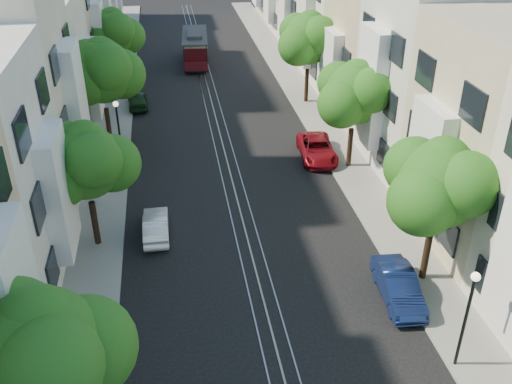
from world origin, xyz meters
name	(u,v)px	position (x,y,z in m)	size (l,w,h in m)	color
ground	(217,123)	(0.00, 28.00, 0.00)	(200.00, 200.00, 0.00)	black
sidewalk_east	(316,116)	(7.25, 28.00, 0.06)	(2.50, 80.00, 0.12)	gray
sidewalk_west	(113,129)	(-7.25, 28.00, 0.06)	(2.50, 80.00, 0.12)	gray
rail_left	(210,124)	(-0.55, 28.00, 0.01)	(0.06, 80.00, 0.02)	gray
rail_slot	(217,123)	(0.00, 28.00, 0.01)	(0.06, 80.00, 0.02)	gray
rail_right	(225,123)	(0.55, 28.00, 0.01)	(0.06, 80.00, 0.02)	gray
lane_line	(217,123)	(0.00, 28.00, 0.00)	(0.08, 80.00, 0.01)	tan
townhouses_east	(385,44)	(11.87, 27.91, 5.18)	(7.75, 72.00, 12.00)	beige
townhouses_west	(29,62)	(-11.87, 27.91, 5.08)	(7.75, 72.00, 11.76)	silver
tree_e_b	(440,186)	(7.26, 8.98, 4.73)	(4.93, 4.08, 6.68)	black
tree_e_c	(356,95)	(7.26, 19.98, 4.60)	(4.84, 3.99, 6.52)	black
tree_e_d	(310,40)	(7.26, 30.98, 4.87)	(5.01, 4.16, 6.85)	black
tree_w_a	(41,357)	(-7.14, 1.98, 4.73)	(4.93, 4.08, 6.68)	black
tree_w_b	(86,164)	(-7.14, 13.98, 4.40)	(4.72, 3.87, 6.27)	black
tree_w_c	(102,72)	(-7.14, 24.98, 5.07)	(5.13, 4.28, 7.09)	black
tree_w_d	(113,34)	(-7.14, 35.98, 4.60)	(4.84, 3.99, 6.52)	black
lamp_east	(469,306)	(6.30, 4.00, 2.85)	(0.32, 0.32, 4.16)	black
lamp_west	(118,125)	(-6.30, 22.00, 2.85)	(0.32, 0.32, 4.16)	black
cable_car	(195,46)	(-0.50, 42.43, 1.61)	(2.66, 7.21, 2.72)	black
parked_car_e_mid	(398,286)	(5.60, 7.92, 0.64)	(1.36, 3.91, 1.29)	#0D1A43
parked_car_e_far	(317,149)	(5.60, 21.47, 0.63)	(2.08, 4.52, 1.26)	maroon
parked_car_w_mid	(156,226)	(-4.40, 14.36, 0.57)	(1.20, 3.44, 1.13)	white
parked_car_w_far	(138,100)	(-5.60, 32.01, 0.60)	(1.41, 3.50, 1.19)	black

